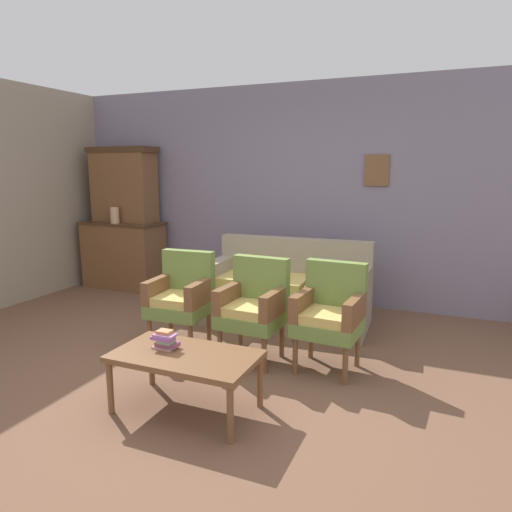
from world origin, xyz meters
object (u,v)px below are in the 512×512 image
(coffee_table, at_px, (185,360))
(book_stack_on_table, at_px, (165,340))
(armchair_row_middle, at_px, (254,305))
(floral_couch, at_px, (288,293))
(armchair_near_couch_end, at_px, (182,295))
(armchair_near_cabinet, at_px, (330,312))
(side_cabinet, at_px, (124,254))
(vase_on_cabinet, at_px, (115,215))

(coffee_table, height_order, book_stack_on_table, book_stack_on_table)
(armchair_row_middle, xyz_separation_m, book_stack_on_table, (-0.26, -0.99, -0.02))
(floral_couch, xyz_separation_m, coffee_table, (-0.04, -2.06, 0.05))
(armchair_near_couch_end, xyz_separation_m, armchair_row_middle, (0.75, -0.02, 0.00))
(armchair_near_cabinet, bearing_deg, armchair_near_couch_end, -178.31)
(floral_couch, distance_m, armchair_row_middle, 1.07)
(side_cabinet, relative_size, vase_on_cabinet, 5.10)
(armchair_row_middle, bearing_deg, vase_on_cabinet, 151.42)
(armchair_near_couch_end, relative_size, armchair_near_cabinet, 1.00)
(side_cabinet, relative_size, armchair_row_middle, 1.28)
(book_stack_on_table, bearing_deg, coffee_table, -7.24)
(side_cabinet, height_order, coffee_table, side_cabinet)
(vase_on_cabinet, relative_size, floral_couch, 0.13)
(side_cabinet, distance_m, vase_on_cabinet, 0.60)
(vase_on_cabinet, relative_size, armchair_near_cabinet, 0.25)
(side_cabinet, bearing_deg, coffee_table, -45.29)
(floral_couch, bearing_deg, armchair_near_couch_end, -124.19)
(armchair_near_cabinet, distance_m, book_stack_on_table, 1.40)
(floral_couch, distance_m, book_stack_on_table, 2.06)
(armchair_row_middle, bearing_deg, armchair_near_cabinet, 5.29)
(vase_on_cabinet, xyz_separation_m, armchair_near_cabinet, (3.35, -1.40, -0.54))
(armchair_row_middle, relative_size, coffee_table, 0.90)
(vase_on_cabinet, distance_m, book_stack_on_table, 3.49)
(coffee_table, bearing_deg, side_cabinet, 134.71)
(armchair_row_middle, distance_m, armchair_near_cabinet, 0.67)
(floral_couch, xyz_separation_m, armchair_near_cabinet, (0.71, -0.99, 0.17))
(floral_couch, bearing_deg, coffee_table, -90.98)
(armchair_row_middle, bearing_deg, book_stack_on_table, -104.52)
(coffee_table, distance_m, book_stack_on_table, 0.20)
(armchair_near_cabinet, xyz_separation_m, book_stack_on_table, (-0.92, -1.05, -0.02))
(armchair_near_couch_end, bearing_deg, floral_couch, 55.81)
(floral_couch, distance_m, armchair_near_couch_end, 1.26)
(armchair_near_cabinet, relative_size, coffee_table, 0.90)
(armchair_near_couch_end, distance_m, coffee_table, 1.23)
(vase_on_cabinet, distance_m, armchair_row_middle, 3.10)
(vase_on_cabinet, xyz_separation_m, armchair_row_middle, (2.68, -1.46, -0.54))
(coffee_table, bearing_deg, floral_couch, 89.02)
(armchair_near_couch_end, relative_size, armchair_row_middle, 1.00)
(vase_on_cabinet, relative_size, armchair_near_couch_end, 0.25)
(coffee_table, bearing_deg, armchair_near_couch_end, 122.87)
(side_cabinet, relative_size, floral_couch, 0.65)
(floral_couch, bearing_deg, book_stack_on_table, -95.83)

